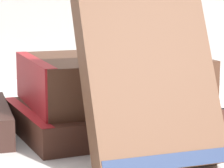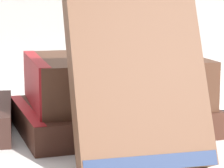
% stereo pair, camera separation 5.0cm
% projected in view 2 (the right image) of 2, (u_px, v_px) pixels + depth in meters
% --- Properties ---
extents(ground_plane, '(3.00, 3.00, 0.00)m').
position_uv_depth(ground_plane, '(123.00, 135.00, 0.55)').
color(ground_plane, silver).
extents(book_flat_bottom, '(0.20, 0.17, 0.03)m').
position_uv_depth(book_flat_bottom, '(106.00, 117.00, 0.57)').
color(book_flat_bottom, '#422319').
rests_on(book_flat_bottom, ground_plane).
extents(book_flat_top, '(0.18, 0.15, 0.05)m').
position_uv_depth(book_flat_top, '(108.00, 79.00, 0.58)').
color(book_flat_top, '#4C2D1E').
rests_on(book_flat_top, book_flat_bottom).
extents(book_leaning_front, '(0.11, 0.09, 0.16)m').
position_uv_depth(book_leaning_front, '(138.00, 78.00, 0.44)').
color(book_leaning_front, brown).
rests_on(book_leaning_front, ground_plane).
extents(pocket_watch, '(0.05, 0.05, 0.01)m').
position_uv_depth(pocket_watch, '(135.00, 54.00, 0.56)').
color(pocket_watch, silver).
rests_on(pocket_watch, book_flat_top).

